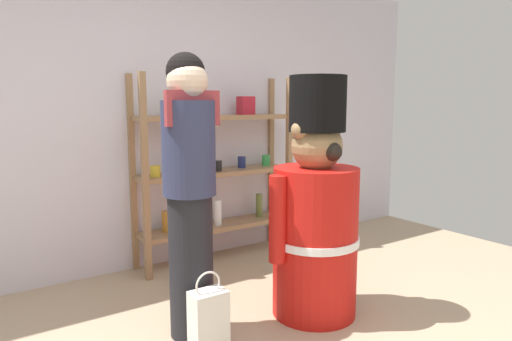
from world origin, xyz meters
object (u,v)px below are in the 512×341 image
at_px(person_shopper, 190,188).
at_px(shopping_bag, 209,320).
at_px(teddy_bear_guard, 315,217).
at_px(merchandise_shelf, 216,169).

xyz_separation_m(person_shopper, shopping_bag, (-0.01, -0.24, -0.73)).
bearing_deg(teddy_bear_guard, merchandise_shelf, 89.77).
bearing_deg(merchandise_shelf, teddy_bear_guard, -90.23).
bearing_deg(shopping_bag, person_shopper, 86.94).
relative_size(teddy_bear_guard, person_shopper, 0.93).
relative_size(merchandise_shelf, person_shopper, 0.97).
xyz_separation_m(teddy_bear_guard, person_shopper, (-0.81, 0.21, 0.25)).
relative_size(merchandise_shelf, shopping_bag, 3.45).
bearing_deg(teddy_bear_guard, shopping_bag, -177.85).
height_order(person_shopper, shopping_bag, person_shopper).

